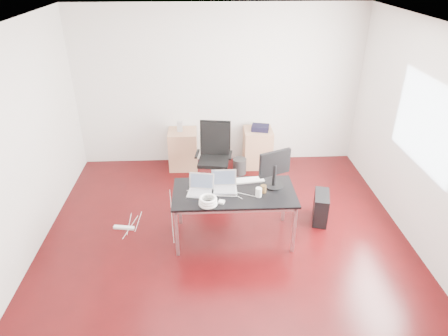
{
  "coord_description": "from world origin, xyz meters",
  "views": [
    {
      "loc": [
        -0.24,
        -4.31,
        3.48
      ],
      "look_at": [
        0.0,
        0.55,
        0.85
      ],
      "focal_mm": 32.0,
      "sensor_mm": 36.0,
      "label": 1
    }
  ],
  "objects_px": {
    "desk": "(234,195)",
    "filing_cabinet_left": "(183,149)",
    "office_chair": "(214,153)",
    "pc_tower": "(321,207)",
    "filing_cabinet_right": "(258,148)"
  },
  "relations": [
    {
      "from": "filing_cabinet_left",
      "to": "filing_cabinet_right",
      "type": "distance_m",
      "value": 1.35
    },
    {
      "from": "office_chair",
      "to": "filing_cabinet_left",
      "type": "bearing_deg",
      "value": 136.19
    },
    {
      "from": "desk",
      "to": "filing_cabinet_right",
      "type": "xyz_separation_m",
      "value": [
        0.58,
        2.12,
        -0.33
      ]
    },
    {
      "from": "desk",
      "to": "filing_cabinet_right",
      "type": "height_order",
      "value": "desk"
    },
    {
      "from": "filing_cabinet_left",
      "to": "pc_tower",
      "type": "distance_m",
      "value": 2.73
    },
    {
      "from": "filing_cabinet_right",
      "to": "pc_tower",
      "type": "relative_size",
      "value": 1.56
    },
    {
      "from": "pc_tower",
      "to": "filing_cabinet_left",
      "type": "bearing_deg",
      "value": 153.62
    },
    {
      "from": "desk",
      "to": "filing_cabinet_right",
      "type": "bearing_deg",
      "value": 74.58
    },
    {
      "from": "filing_cabinet_left",
      "to": "pc_tower",
      "type": "bearing_deg",
      "value": -40.94
    },
    {
      "from": "filing_cabinet_right",
      "to": "pc_tower",
      "type": "xyz_separation_m",
      "value": [
        0.71,
        -1.79,
        -0.13
      ]
    },
    {
      "from": "office_chair",
      "to": "desk",
      "type": "bearing_deg",
      "value": -72.83
    },
    {
      "from": "office_chair",
      "to": "pc_tower",
      "type": "relative_size",
      "value": 2.4
    },
    {
      "from": "desk",
      "to": "filing_cabinet_left",
      "type": "xyz_separation_m",
      "value": [
        -0.77,
        2.12,
        -0.33
      ]
    },
    {
      "from": "office_chair",
      "to": "pc_tower",
      "type": "distance_m",
      "value": 1.9
    },
    {
      "from": "desk",
      "to": "pc_tower",
      "type": "xyz_separation_m",
      "value": [
        1.29,
        0.33,
        -0.46
      ]
    }
  ]
}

